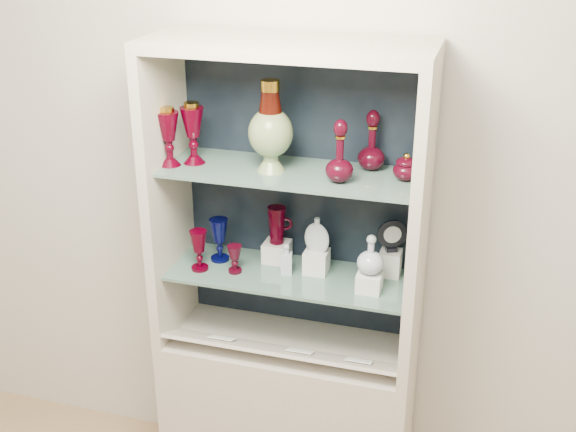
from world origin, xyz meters
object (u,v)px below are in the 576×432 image
(ruby_decanter_b, at_px, (372,138))
(clear_round_decanter, at_px, (371,255))
(ruby_goblet_small, at_px, (235,259))
(lidded_bowl, at_px, (406,166))
(ruby_goblet_tall, at_px, (199,250))
(pedestal_lamp_left, at_px, (169,137))
(cobalt_goblet, at_px, (219,240))
(flat_flask, at_px, (317,234))
(enamel_urn, at_px, (271,126))
(ruby_decanter_a, at_px, (340,147))
(pedestal_lamp_right, at_px, (193,133))
(ruby_pitcher, at_px, (277,225))
(cameo_medallion, at_px, (392,235))
(clear_square_bottle, at_px, (287,259))

(ruby_decanter_b, bearing_deg, clear_round_decanter, -74.84)
(ruby_decanter_b, distance_m, ruby_goblet_small, 0.70)
(lidded_bowl, xyz_separation_m, ruby_goblet_tall, (-0.76, -0.09, -0.39))
(pedestal_lamp_left, height_order, lidded_bowl, pedestal_lamp_left)
(cobalt_goblet, xyz_separation_m, flat_flask, (0.39, 0.01, 0.07))
(enamel_urn, xyz_separation_m, ruby_decanter_a, (0.26, -0.04, -0.04))
(pedestal_lamp_right, bearing_deg, ruby_pitcher, 20.06)
(ruby_decanter_a, distance_m, cameo_medallion, 0.45)
(pedestal_lamp_left, height_order, pedestal_lamp_right, pedestal_lamp_right)
(ruby_decanter_a, height_order, ruby_goblet_tall, ruby_decanter_a)
(clear_round_decanter, bearing_deg, pedestal_lamp_left, -178.55)
(ruby_goblet_tall, bearing_deg, pedestal_lamp_right, 112.24)
(ruby_decanter_b, xyz_separation_m, clear_round_decanter, (0.04, -0.14, -0.39))
(ruby_goblet_tall, bearing_deg, clear_square_bottle, 10.49)
(lidded_bowl, relative_size, ruby_goblet_small, 0.90)
(pedestal_lamp_right, relative_size, flat_flask, 1.62)
(cobalt_goblet, xyz_separation_m, clear_round_decanter, (0.62, -0.08, 0.06))
(lidded_bowl, bearing_deg, clear_round_decanter, -145.17)
(lidded_bowl, height_order, ruby_goblet_small, lidded_bowl)
(pedestal_lamp_right, relative_size, lidded_bowl, 2.27)
(ruby_goblet_tall, bearing_deg, lidded_bowl, 6.52)
(pedestal_lamp_left, bearing_deg, lidded_bowl, 5.78)
(ruby_decanter_a, height_order, clear_round_decanter, ruby_decanter_a)
(ruby_decanter_a, bearing_deg, cobalt_goblet, 169.41)
(ruby_decanter_b, bearing_deg, flat_flask, -163.20)
(cameo_medallion, bearing_deg, clear_round_decanter, -133.60)
(ruby_decanter_a, xyz_separation_m, ruby_goblet_tall, (-0.54, -0.00, -0.46))
(pedestal_lamp_right, xyz_separation_m, ruby_goblet_tall, (0.02, -0.05, -0.45))
(ruby_goblet_tall, distance_m, flat_flask, 0.46)
(cameo_medallion, bearing_deg, ruby_decanter_b, 158.43)
(ruby_pitcher, xyz_separation_m, flat_flask, (0.17, -0.05, 0.01))
(ruby_goblet_tall, bearing_deg, clear_round_decanter, 1.68)
(enamel_urn, height_order, clear_square_bottle, enamel_urn)
(clear_square_bottle, height_order, flat_flask, flat_flask)
(enamel_urn, distance_m, clear_round_decanter, 0.59)
(ruby_goblet_small, bearing_deg, cobalt_goblet, 138.94)
(pedestal_lamp_left, relative_size, cameo_medallion, 1.66)
(ruby_goblet_tall, xyz_separation_m, clear_square_bottle, (0.33, 0.06, -0.02))
(pedestal_lamp_left, height_order, enamel_urn, enamel_urn)
(clear_square_bottle, bearing_deg, clear_round_decanter, -7.35)
(pedestal_lamp_right, height_order, cameo_medallion, pedestal_lamp_right)
(ruby_goblet_small, bearing_deg, ruby_goblet_tall, -173.56)
(pedestal_lamp_left, height_order, ruby_goblet_small, pedestal_lamp_left)
(ruby_decanter_a, bearing_deg, clear_square_bottle, 164.62)
(flat_flask, bearing_deg, enamel_urn, -150.53)
(pedestal_lamp_left, distance_m, clear_square_bottle, 0.64)
(ruby_goblet_tall, xyz_separation_m, flat_flask, (0.44, 0.10, 0.08))
(clear_square_bottle, bearing_deg, ruby_decanter_a, -15.38)
(enamel_urn, xyz_separation_m, ruby_goblet_small, (-0.14, -0.03, -0.53))
(pedestal_lamp_left, xyz_separation_m, ruby_pitcher, (0.36, 0.15, -0.37))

